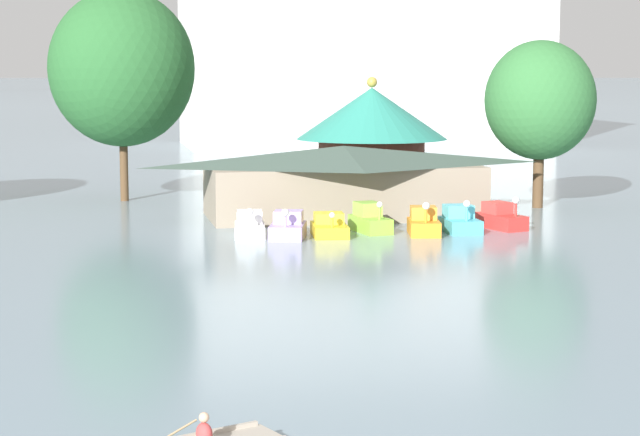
# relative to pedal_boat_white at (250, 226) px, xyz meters

# --- Properties ---
(pedal_boat_white) EXTENTS (1.84, 3.07, 1.55)m
(pedal_boat_white) POSITION_rel_pedal_boat_white_xyz_m (0.00, 0.00, 0.00)
(pedal_boat_white) COLOR white
(pedal_boat_white) RESTS_ON ground
(pedal_boat_lavender) EXTENTS (2.33, 3.07, 1.59)m
(pedal_boat_lavender) POSITION_rel_pedal_boat_white_xyz_m (1.76, -1.03, 0.03)
(pedal_boat_lavender) COLOR #B299D8
(pedal_boat_lavender) RESTS_ON ground
(pedal_boat_yellow) EXTENTS (1.99, 3.11, 1.34)m
(pedal_boat_yellow) POSITION_rel_pedal_boat_white_xyz_m (3.92, -0.73, -0.05)
(pedal_boat_yellow) COLOR yellow
(pedal_boat_yellow) RESTS_ON ground
(pedal_boat_lime) EXTENTS (1.76, 3.09, 1.70)m
(pedal_boat_lime) POSITION_rel_pedal_boat_white_xyz_m (6.22, 0.17, 0.10)
(pedal_boat_lime) COLOR #8CCC3F
(pedal_boat_lime) RESTS_ON ground
(pedal_boat_orange) EXTENTS (2.01, 2.92, 1.78)m
(pedal_boat_orange) POSITION_rel_pedal_boat_white_xyz_m (8.66, -1.27, 0.07)
(pedal_boat_orange) COLOR orange
(pedal_boat_orange) RESTS_ON ground
(pedal_boat_cyan) EXTENTS (1.70, 2.66, 1.77)m
(pedal_boat_cyan) POSITION_rel_pedal_boat_white_xyz_m (10.74, -0.75, 0.05)
(pedal_boat_cyan) COLOR #4CB7CC
(pedal_boat_cyan) RESTS_ON ground
(pedal_boat_red) EXTENTS (2.13, 3.17, 1.79)m
(pedal_boat_red) POSITION_rel_pedal_boat_white_xyz_m (13.22, -0.01, 0.06)
(pedal_boat_red) COLOR red
(pedal_boat_red) RESTS_ON ground
(boathouse) EXTENTS (16.30, 7.51, 4.02)m
(boathouse) POSITION_rel_pedal_boat_white_xyz_m (6.20, 6.23, 1.60)
(boathouse) COLOR gray
(boathouse) RESTS_ON ground
(green_roof_pavilion) EXTENTS (10.00, 10.00, 7.76)m
(green_roof_pavilion) POSITION_rel_pedal_boat_white_xyz_m (10.67, 17.47, 3.63)
(green_roof_pavilion) COLOR brown
(green_roof_pavilion) RESTS_ON ground
(shoreline_tree_mid) EXTENTS (9.09, 9.09, 13.20)m
(shoreline_tree_mid) POSITION_rel_pedal_boat_white_xyz_m (-5.60, 16.73, 7.81)
(shoreline_tree_mid) COLOR brown
(shoreline_tree_mid) RESTS_ON ground
(shoreline_tree_right) EXTENTS (6.58, 6.58, 9.98)m
(shoreline_tree_right) POSITION_rel_pedal_boat_white_xyz_m (18.62, 8.12, 5.92)
(shoreline_tree_right) COLOR brown
(shoreline_tree_right) RESTS_ON ground
(background_building_block) EXTENTS (39.33, 16.89, 25.52)m
(background_building_block) POSITION_rel_pedal_boat_white_xyz_m (21.80, 65.93, 12.28)
(background_building_block) COLOR silver
(background_building_block) RESTS_ON ground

